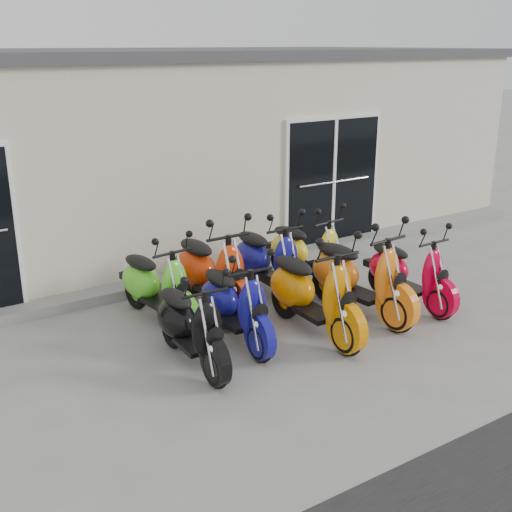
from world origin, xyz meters
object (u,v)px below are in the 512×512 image
object	(u,v)px
scooter_front_red	(410,263)
scooter_back_yellow	(308,243)
scooter_front_orange_a	(313,281)
scooter_front_blue	(234,293)
scooter_front_orange_b	(360,265)
scooter_back_blue	(268,251)
scooter_back_red	(211,261)
scooter_front_black	(190,314)
scooter_back_green	(156,275)

from	to	relation	value
scooter_front_red	scooter_back_yellow	size ratio (longest dim) A/B	0.95
scooter_front_orange_a	scooter_front_red	bearing A→B (deg)	1.83
scooter_front_blue	scooter_front_orange_b	world-z (taller)	scooter_front_orange_b
scooter_front_orange_b	scooter_back_blue	xyz separation A→B (m)	(-0.61, 1.25, -0.04)
scooter_front_blue	scooter_front_orange_a	bearing A→B (deg)	-17.66
scooter_back_red	scooter_back_blue	bearing A→B (deg)	3.09
scooter_front_orange_a	scooter_back_yellow	bearing A→B (deg)	55.62
scooter_front_black	scooter_back_green	size ratio (longest dim) A/B	0.97
scooter_front_blue	scooter_front_red	size ratio (longest dim) A/B	1.02
scooter_front_black	scooter_back_green	world-z (taller)	scooter_back_green
scooter_front_blue	scooter_front_orange_b	bearing A→B (deg)	-3.96
scooter_front_orange_a	scooter_back_blue	xyz separation A→B (m)	(0.27, 1.38, -0.04)
scooter_front_orange_a	scooter_front_orange_b	size ratio (longest dim) A/B	0.99
scooter_back_yellow	scooter_front_orange_a	bearing A→B (deg)	-132.72
scooter_back_green	scooter_back_blue	distance (m)	1.70
scooter_front_orange_b	scooter_back_green	size ratio (longest dim) A/B	1.12
scooter_front_orange_a	scooter_front_black	bearing A→B (deg)	177.64
scooter_front_orange_b	scooter_back_yellow	world-z (taller)	scooter_front_orange_b
scooter_front_orange_a	scooter_front_red	size ratio (longest dim) A/B	1.14
scooter_front_red	scooter_front_black	bearing A→B (deg)	177.83
scooter_front_black	scooter_back_red	size ratio (longest dim) A/B	0.86
scooter_front_black	scooter_back_red	xyz separation A→B (m)	(0.95, 1.22, 0.10)
scooter_back_red	scooter_front_orange_a	bearing A→B (deg)	-63.32
scooter_front_black	scooter_front_orange_b	bearing A→B (deg)	2.47
scooter_front_orange_b	scooter_back_blue	size ratio (longest dim) A/B	1.06
scooter_front_blue	scooter_front_black	bearing A→B (deg)	-158.68
scooter_front_red	scooter_back_blue	bearing A→B (deg)	135.30
scooter_front_black	scooter_front_orange_a	xyz separation A→B (m)	(1.64, -0.10, 0.09)
scooter_front_red	scooter_back_blue	distance (m)	1.96
scooter_front_blue	scooter_back_red	bearing A→B (deg)	79.11
scooter_back_blue	scooter_back_yellow	distance (m)	0.73
scooter_front_orange_a	scooter_back_red	world-z (taller)	scooter_back_red
scooter_front_orange_a	scooter_back_blue	size ratio (longest dim) A/B	1.06
scooter_front_black	scooter_front_blue	xyz separation A→B (m)	(0.72, 0.24, 0.02)
scooter_front_blue	scooter_front_red	distance (m)	2.62
scooter_front_blue	scooter_back_blue	distance (m)	1.58
scooter_front_red	scooter_back_red	distance (m)	2.70
scooter_front_black	scooter_front_orange_a	world-z (taller)	scooter_front_orange_a
scooter_front_orange_a	scooter_back_red	distance (m)	1.48
scooter_front_black	scooter_back_green	distance (m)	1.34
scooter_front_orange_b	scooter_back_red	distance (m)	1.96
scooter_front_black	scooter_back_yellow	world-z (taller)	scooter_back_yellow
scooter_front_blue	scooter_front_orange_a	size ratio (longest dim) A/B	0.90
scooter_back_red	scooter_back_green	bearing A→B (deg)	171.20
scooter_front_blue	scooter_back_blue	size ratio (longest dim) A/B	0.95
scooter_front_orange_b	scooter_back_yellow	distance (m)	1.28
scooter_front_red	scooter_back_red	xyz separation A→B (m)	(-2.36, 1.30, 0.10)
scooter_front_orange_b	scooter_front_red	size ratio (longest dim) A/B	1.15
scooter_front_black	scooter_front_red	bearing A→B (deg)	0.39
scooter_front_orange_a	scooter_back_yellow	size ratio (longest dim) A/B	1.08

